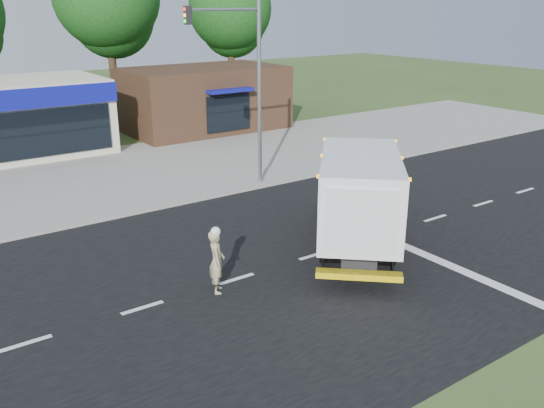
{
  "coord_description": "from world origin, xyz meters",
  "views": [
    {
      "loc": [
        -11.09,
        -13.3,
        7.79
      ],
      "look_at": [
        -0.98,
        1.02,
        1.7
      ],
      "focal_mm": 38.0,
      "sensor_mm": 36.0,
      "label": 1
    }
  ],
  "objects": [
    {
      "name": "ground",
      "position": [
        0.0,
        0.0,
        0.0
      ],
      "size": [
        120.0,
        120.0,
        0.0
      ],
      "primitive_type": "plane",
      "color": "#385123",
      "rests_on": "ground"
    },
    {
      "name": "emergency_worker",
      "position": [
        -3.84,
        -0.33,
        0.97
      ],
      "size": [
        0.71,
        0.81,
        1.98
      ],
      "rotation": [
        0.0,
        0.0,
        1.11
      ],
      "color": "tan",
      "rests_on": "ground"
    },
    {
      "name": "brown_storefront",
      "position": [
        7.0,
        19.98,
        2.0
      ],
      "size": [
        10.0,
        6.7,
        4.0
      ],
      "color": "#382316",
      "rests_on": "ground"
    },
    {
      "name": "sidewalk",
      "position": [
        0.0,
        8.2,
        0.06
      ],
      "size": [
        60.0,
        2.4,
        0.12
      ],
      "primitive_type": "cube",
      "color": "gray",
      "rests_on": "ground"
    },
    {
      "name": "parking_apron",
      "position": [
        0.0,
        14.0,
        0.01
      ],
      "size": [
        60.0,
        9.0,
        0.02
      ],
      "primitive_type": "cube",
      "color": "gray",
      "rests_on": "ground"
    },
    {
      "name": "road_asphalt",
      "position": [
        0.0,
        0.0,
        0.0
      ],
      "size": [
        60.0,
        14.0,
        0.02
      ],
      "primitive_type": "cube",
      "color": "black",
      "rests_on": "ground"
    },
    {
      "name": "lane_markings",
      "position": [
        1.35,
        -1.35,
        0.02
      ],
      "size": [
        55.2,
        7.0,
        0.01
      ],
      "color": "silver",
      "rests_on": "road_asphalt"
    },
    {
      "name": "traffic_signal_pole",
      "position": [
        2.35,
        7.6,
        4.92
      ],
      "size": [
        3.51,
        0.25,
        8.0
      ],
      "color": "gray",
      "rests_on": "ground"
    },
    {
      "name": "background_trees",
      "position": [
        -0.85,
        28.16,
        7.38
      ],
      "size": [
        36.77,
        7.39,
        12.1
      ],
      "color": "#332114",
      "rests_on": "ground"
    },
    {
      "name": "ems_box_truck",
      "position": [
        1.79,
        -0.08,
        1.93
      ],
      "size": [
        6.78,
        7.15,
        3.34
      ],
      "rotation": [
        0.0,
        0.0,
        0.83
      ],
      "color": "black",
      "rests_on": "ground"
    }
  ]
}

